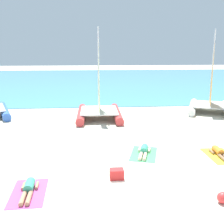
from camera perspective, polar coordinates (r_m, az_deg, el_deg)
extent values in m
plane|color=beige|center=(19.61, -1.01, -0.61)|extent=(120.00, 120.00, 0.00)
cube|color=#4C9EB7|center=(41.84, -2.93, 6.58)|extent=(120.00, 40.00, 0.05)
cylinder|color=blue|center=(21.17, -21.27, 0.26)|extent=(2.18, 4.61, 0.54)
cylinder|color=white|center=(21.91, 16.22, 1.00)|extent=(2.25, 4.40, 0.52)
cube|color=silver|center=(21.64, 19.40, 1.43)|extent=(3.33, 3.61, 0.07)
cylinder|color=silver|center=(21.96, 19.90, 8.62)|extent=(0.11, 0.11, 5.42)
pyramid|color=orange|center=(20.90, 19.92, 7.99)|extent=(0.99, 2.22, 4.56)
cylinder|color=#CC3838|center=(18.80, -6.31, -0.46)|extent=(0.58, 4.58, 0.52)
cylinder|color=#CC3838|center=(18.84, 0.99, -0.35)|extent=(0.58, 4.58, 0.52)
cube|color=silver|center=(18.50, -2.65, 0.33)|extent=(2.43, 2.96, 0.07)
cylinder|color=silver|center=(18.77, -2.78, 8.81)|extent=(0.11, 0.11, 5.44)
pyramid|color=#EAEA99|center=(17.70, -2.70, 8.04)|extent=(0.10, 2.40, 4.57)
cube|color=#D84C99|center=(9.74, -16.72, -15.57)|extent=(1.18, 1.95, 0.01)
cylinder|color=#3FB28C|center=(9.84, -16.58, -14.22)|extent=(0.33, 0.63, 0.30)
sphere|color=tan|center=(10.20, -16.21, -13.19)|extent=(0.22, 0.22, 0.22)
cylinder|color=tan|center=(9.33, -17.78, -16.44)|extent=(0.17, 0.79, 0.14)
cylinder|color=tan|center=(9.30, -16.64, -16.47)|extent=(0.17, 0.79, 0.14)
cylinder|color=tan|center=(10.06, -17.68, -14.26)|extent=(0.12, 0.45, 0.10)
cylinder|color=tan|center=(9.98, -15.12, -14.30)|extent=(0.12, 0.45, 0.10)
cube|color=#4CB266|center=(12.54, 6.51, -8.52)|extent=(1.58, 2.13, 0.01)
cylinder|color=#3FB28C|center=(12.67, 6.61, -7.53)|extent=(0.46, 0.68, 0.30)
sphere|color=beige|center=(13.05, 6.77, -6.92)|extent=(0.22, 0.22, 0.22)
cylinder|color=beige|center=(12.10, 5.90, -8.92)|extent=(0.35, 0.79, 0.14)
cylinder|color=beige|center=(12.08, 6.76, -8.97)|extent=(0.35, 0.79, 0.14)
cylinder|color=beige|center=(12.86, 5.68, -7.62)|extent=(0.22, 0.46, 0.10)
cylinder|color=beige|center=(12.83, 7.65, -7.73)|extent=(0.22, 0.46, 0.10)
cube|color=yellow|center=(13.11, 21.23, -8.37)|extent=(1.10, 1.90, 0.01)
cylinder|color=orange|center=(13.23, 20.92, -7.44)|extent=(0.30, 0.62, 0.30)
sphere|color=#8C6647|center=(13.57, 20.19, -6.86)|extent=(0.22, 0.22, 0.22)
cylinder|color=#8C6647|center=(12.67, 21.76, -8.78)|extent=(0.14, 0.78, 0.14)
cylinder|color=#8C6647|center=(13.30, 19.74, -7.64)|extent=(0.10, 0.45, 0.10)
cylinder|color=#8C6647|center=(13.48, 21.46, -7.51)|extent=(0.10, 0.45, 0.10)
sphere|color=red|center=(9.36, 21.76, -16.01)|extent=(0.35, 0.35, 0.35)
cube|color=red|center=(10.19, 0.96, -12.58)|extent=(0.50, 0.36, 0.36)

